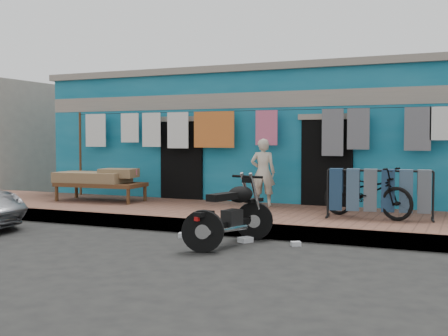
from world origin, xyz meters
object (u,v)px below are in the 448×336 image
seated_person (263,172)px  charpoy (101,185)px  motorcycle (230,211)px  jeans_rack (379,193)px  bicycle (367,187)px

seated_person → charpoy: (-3.76, -0.57, -0.36)m
motorcycle → jeans_rack: size_ratio=0.91×
jeans_rack → motorcycle: bearing=-131.5°
motorcycle → jeans_rack: bearing=62.3°
charpoy → jeans_rack: 6.31m
motorcycle → seated_person: bearing=114.5°
bicycle → motorcycle: bearing=161.0°
seated_person → motorcycle: seated_person is taller
seated_person → motorcycle: size_ratio=0.81×
seated_person → charpoy: size_ratio=0.66×
bicycle → motorcycle: bicycle is taller
bicycle → jeans_rack: 0.25m
seated_person → motorcycle: 3.22m
seated_person → jeans_rack: 2.72m
bicycle → seated_person: bearing=87.8°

